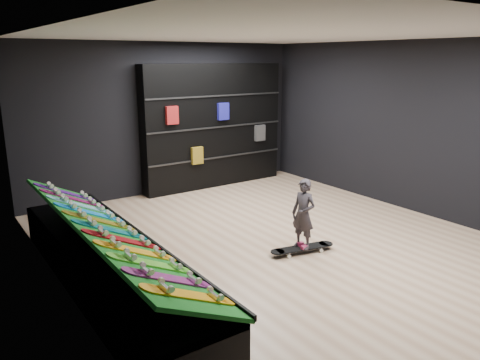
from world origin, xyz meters
TOP-DOWN VIEW (x-y plane):
  - floor at (0.00, 0.00)m, footprint 6.00×7.00m
  - ceiling at (0.00, 0.00)m, footprint 6.00×7.00m
  - wall_back at (0.00, 3.50)m, footprint 6.00×0.02m
  - wall_left at (-3.00, 0.00)m, footprint 0.02×7.00m
  - wall_right at (3.00, 0.00)m, footprint 0.02×7.00m
  - display_rack at (-2.55, 0.00)m, footprint 0.90×4.50m
  - turf_ramp at (-2.50, 0.00)m, footprint 0.92×4.50m
  - back_shelving at (0.99, 3.32)m, footprint 3.22×0.38m
  - floor_skateboard at (0.06, -0.54)m, footprint 1.00×0.43m
  - child at (0.06, -0.54)m, footprint 0.20×0.25m
  - display_board_0 at (-2.49, -1.90)m, footprint 0.93×0.22m
  - display_board_1 at (-2.49, -1.52)m, footprint 0.93×0.22m
  - display_board_2 at (-2.49, -1.14)m, footprint 0.93×0.22m
  - display_board_3 at (-2.49, -0.76)m, footprint 0.93×0.22m
  - display_board_4 at (-2.49, -0.38)m, footprint 0.93×0.22m
  - display_board_5 at (-2.49, 0.00)m, footprint 0.93×0.22m
  - display_board_6 at (-2.49, 0.38)m, footprint 0.93×0.22m
  - display_board_7 at (-2.49, 0.76)m, footprint 0.93×0.22m
  - display_board_8 at (-2.49, 1.14)m, footprint 0.93×0.22m
  - display_board_9 at (-2.49, 1.52)m, footprint 0.93×0.22m
  - display_board_10 at (-2.49, 1.90)m, footprint 0.93×0.22m

SIDE VIEW (x-z plane):
  - floor at x=0.00m, z-range -0.01..0.01m
  - floor_skateboard at x=0.06m, z-range 0.00..0.09m
  - display_rack at x=-2.55m, z-range 0.00..0.50m
  - child at x=0.06m, z-range 0.09..0.69m
  - turf_ramp at x=-2.50m, z-range 0.48..0.94m
  - display_board_0 at x=-2.49m, z-range 0.49..0.99m
  - display_board_1 at x=-2.49m, z-range 0.49..0.99m
  - display_board_2 at x=-2.49m, z-range 0.49..0.99m
  - display_board_3 at x=-2.49m, z-range 0.49..0.99m
  - display_board_4 at x=-2.49m, z-range 0.49..0.99m
  - display_board_5 at x=-2.49m, z-range 0.49..0.99m
  - display_board_6 at x=-2.49m, z-range 0.49..0.99m
  - display_board_7 at x=-2.49m, z-range 0.49..0.99m
  - display_board_8 at x=-2.49m, z-range 0.49..0.99m
  - display_board_9 at x=-2.49m, z-range 0.49..0.99m
  - display_board_10 at x=-2.49m, z-range 0.49..0.99m
  - back_shelving at x=0.99m, z-range 0.00..2.58m
  - wall_back at x=0.00m, z-range 0.00..3.00m
  - wall_left at x=-3.00m, z-range 0.00..3.00m
  - wall_right at x=3.00m, z-range 0.00..3.00m
  - ceiling at x=0.00m, z-range 3.00..3.00m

